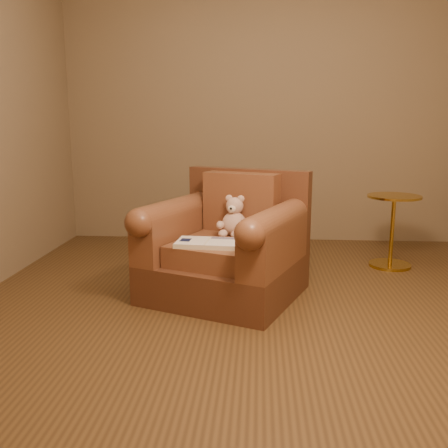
{
  "coord_description": "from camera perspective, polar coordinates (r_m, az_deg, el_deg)",
  "views": [
    {
      "loc": [
        -0.02,
        -3.17,
        1.22
      ],
      "look_at": [
        -0.25,
        0.16,
        0.53
      ],
      "focal_mm": 40.0,
      "sensor_mm": 36.0,
      "label": 1
    }
  ],
  "objects": [
    {
      "name": "guidebook",
      "position": [
        3.3,
        -1.89,
        -2.19
      ],
      "size": [
        0.43,
        0.28,
        0.03
      ],
      "rotation": [
        0.0,
        0.0,
        -0.08
      ],
      "color": "beige",
      "rests_on": "armchair"
    },
    {
      "name": "side_table",
      "position": [
        4.45,
        18.67,
        -0.5
      ],
      "size": [
        0.44,
        0.44,
        0.62
      ],
      "color": "gold",
      "rests_on": "floor"
    },
    {
      "name": "room",
      "position": [
        3.21,
        4.6,
        20.45
      ],
      "size": [
        4.02,
        4.02,
        2.71
      ],
      "color": "#816D4F",
      "rests_on": "ground"
    },
    {
      "name": "teddy_bear",
      "position": [
        3.56,
        1.08,
        0.42
      ],
      "size": [
        0.21,
        0.25,
        0.3
      ],
      "rotation": [
        0.0,
        0.0,
        -0.28
      ],
      "color": "#CEA590",
      "rests_on": "armchair"
    },
    {
      "name": "armchair",
      "position": [
        3.54,
        0.36,
        -2.82
      ],
      "size": [
        1.24,
        1.21,
        0.87
      ],
      "rotation": [
        0.0,
        0.0,
        -0.38
      ],
      "color": "#55301C",
      "rests_on": "floor"
    },
    {
      "name": "floor",
      "position": [
        3.4,
        4.13,
        -9.45
      ],
      "size": [
        4.0,
        4.0,
        0.0
      ],
      "primitive_type": "plane",
      "color": "brown",
      "rests_on": "ground"
    }
  ]
}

